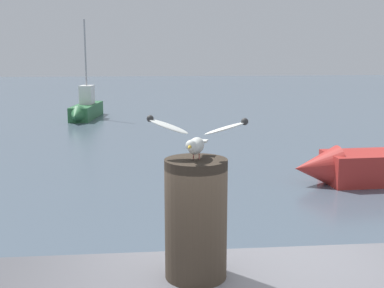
{
  "coord_description": "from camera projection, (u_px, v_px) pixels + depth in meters",
  "views": [
    {
      "loc": [
        -0.81,
        -3.46,
        3.22
      ],
      "look_at": [
        -0.49,
        -0.18,
        2.61
      ],
      "focal_mm": 47.67,
      "sensor_mm": 36.0,
      "label": 1
    }
  ],
  "objects": [
    {
      "name": "mooring_post",
      "position": [
        196.0,
        219.0,
        3.19
      ],
      "size": [
        0.39,
        0.39,
        0.76
      ],
      "primitive_type": "cylinder",
      "color": "#382D23",
      "rests_on": "harbor_quay"
    },
    {
      "name": "seagull",
      "position": [
        196.0,
        139.0,
        3.09
      ],
      "size": [
        0.61,
        0.38,
        0.26
      ],
      "color": "#C66E60",
      "rests_on": "mooring_post"
    },
    {
      "name": "boat_green",
      "position": [
        85.0,
        109.0,
        23.97
      ],
      "size": [
        1.36,
        4.16,
        4.66
      ],
      "color": "#2D6B3D",
      "rests_on": "ground_plane"
    }
  ]
}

